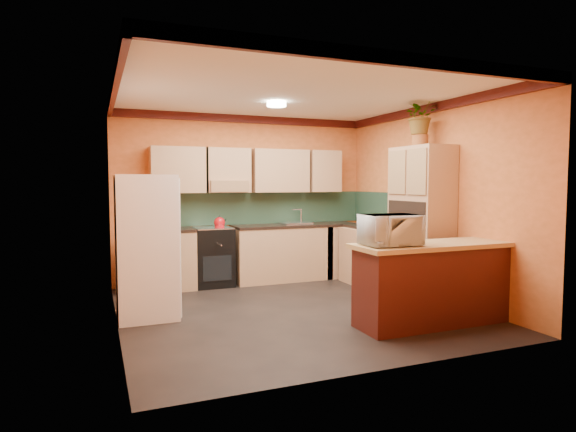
# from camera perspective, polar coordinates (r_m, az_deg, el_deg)

# --- Properties ---
(room_shell) EXTENTS (4.24, 4.24, 2.72)m
(room_shell) POSITION_cam_1_polar(r_m,az_deg,el_deg) (6.28, -0.15, 8.37)
(room_shell) COLOR black
(room_shell) RESTS_ON ground
(base_cabinets_back) EXTENTS (3.65, 0.60, 0.88)m
(base_cabinets_back) POSITION_cam_1_polar(r_m,az_deg,el_deg) (7.77, -4.40, -4.67)
(base_cabinets_back) COLOR tan
(base_cabinets_back) RESTS_ON ground
(countertop_back) EXTENTS (3.65, 0.62, 0.04)m
(countertop_back) POSITION_cam_1_polar(r_m,az_deg,el_deg) (7.72, -4.42, -1.29)
(countertop_back) COLOR black
(countertop_back) RESTS_ON base_cabinets_back
(stove) EXTENTS (0.58, 0.58, 0.91)m
(stove) POSITION_cam_1_polar(r_m,az_deg,el_deg) (7.61, -8.91, -4.78)
(stove) COLOR black
(stove) RESTS_ON ground
(kettle) EXTENTS (0.20, 0.20, 0.18)m
(kettle) POSITION_cam_1_polar(r_m,az_deg,el_deg) (7.52, -8.12, -0.70)
(kettle) COLOR #B00B11
(kettle) RESTS_ON stove
(sink) EXTENTS (0.48, 0.40, 0.03)m
(sink) POSITION_cam_1_polar(r_m,az_deg,el_deg) (7.98, 0.89, -0.85)
(sink) COLOR silver
(sink) RESTS_ON countertop_back
(base_cabinets_right) EXTENTS (0.60, 0.80, 0.88)m
(base_cabinets_right) POSITION_cam_1_polar(r_m,az_deg,el_deg) (7.90, 9.64, -4.57)
(base_cabinets_right) COLOR tan
(base_cabinets_right) RESTS_ON ground
(countertop_right) EXTENTS (0.62, 0.80, 0.04)m
(countertop_right) POSITION_cam_1_polar(r_m,az_deg,el_deg) (7.85, 9.68, -1.25)
(countertop_right) COLOR black
(countertop_right) RESTS_ON base_cabinets_right
(fridge) EXTENTS (0.68, 0.66, 1.70)m
(fridge) POSITION_cam_1_polar(r_m,az_deg,el_deg) (5.94, -16.45, -3.52)
(fridge) COLOR white
(fridge) RESTS_ON ground
(pantry) EXTENTS (0.48, 0.90, 2.10)m
(pantry) POSITION_cam_1_polar(r_m,az_deg,el_deg) (6.85, 15.46, -0.84)
(pantry) COLOR tan
(pantry) RESTS_ON ground
(fern_pot) EXTENTS (0.22, 0.22, 0.16)m
(fern_pot) POSITION_cam_1_polar(r_m,az_deg,el_deg) (6.89, 15.38, 8.60)
(fern_pot) COLOR brown
(fern_pot) RESTS_ON pantry
(fern) EXTENTS (0.49, 0.43, 0.51)m
(fern) POSITION_cam_1_polar(r_m,az_deg,el_deg) (6.93, 15.43, 11.37)
(fern) COLOR tan
(fern) RESTS_ON fern_pot
(breakfast_bar) EXTENTS (1.80, 0.55, 0.88)m
(breakfast_bar) POSITION_cam_1_polar(r_m,az_deg,el_deg) (5.75, 16.81, -7.92)
(breakfast_bar) COLOR #4E1212
(breakfast_bar) RESTS_ON ground
(bar_top) EXTENTS (1.90, 0.65, 0.05)m
(bar_top) POSITION_cam_1_polar(r_m,az_deg,el_deg) (5.67, 16.91, -3.32)
(bar_top) COLOR tan
(bar_top) RESTS_ON breakfast_bar
(microwave) EXTENTS (0.61, 0.42, 0.34)m
(microwave) POSITION_cam_1_polar(r_m,az_deg,el_deg) (5.31, 12.05, -1.63)
(microwave) COLOR white
(microwave) RESTS_ON bar_top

